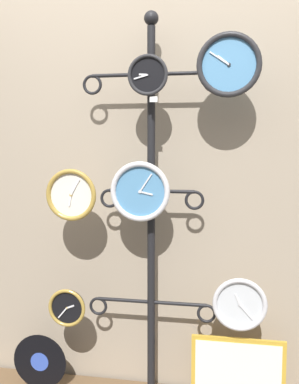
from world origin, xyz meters
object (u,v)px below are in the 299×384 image
at_px(clock_middle_center, 140,192).
at_px(display_stand, 151,253).
at_px(clock_top_center, 148,75).
at_px(clock_bottom_left, 67,308).
at_px(vinyl_record, 40,362).
at_px(clock_bottom_right, 240,304).
at_px(clock_top_right, 229,65).
at_px(clock_middle_left, 71,195).
at_px(picture_frame, 238,373).

bearing_deg(clock_middle_center, display_stand, 63.17).
bearing_deg(clock_top_center, clock_bottom_left, -179.53).
xyz_separation_m(clock_bottom_left, vinyl_record, (-0.19, 0.04, -0.35)).
xyz_separation_m(clock_top_center, clock_bottom_right, (0.47, 0.01, -1.16)).
height_order(clock_top_right, clock_middle_left, clock_top_right).
xyz_separation_m(display_stand, clock_top_center, (0.00, -0.09, 0.93)).
xyz_separation_m(display_stand, picture_frame, (0.47, -0.03, -0.62)).
bearing_deg(clock_top_center, display_stand, 90.75).
bearing_deg(picture_frame, clock_middle_center, -174.50).
distance_m(clock_top_center, clock_bottom_left, 1.31).
bearing_deg(vinyl_record, clock_middle_center, -2.50).
xyz_separation_m(clock_top_right, clock_bottom_left, (-0.85, -0.01, -1.27)).
distance_m(display_stand, clock_bottom_left, 0.55).
relative_size(display_stand, vinyl_record, 6.75).
relative_size(clock_middle_center, vinyl_record, 0.99).
xyz_separation_m(clock_bottom_left, picture_frame, (0.92, 0.06, -0.31)).
bearing_deg(vinyl_record, display_stand, 5.26).
bearing_deg(picture_frame, clock_bottom_right, -87.44).
height_order(clock_middle_left, clock_bottom_left, clock_middle_left).
xyz_separation_m(clock_middle_left, vinyl_record, (-0.23, 0.05, -0.97)).
bearing_deg(display_stand, vinyl_record, -174.74).
bearing_deg(clock_bottom_right, clock_top_center, -179.22).
bearing_deg(clock_top_center, clock_bottom_right, 0.78).
bearing_deg(clock_middle_center, clock_top_right, -0.56).
xyz_separation_m(clock_middle_center, clock_bottom_right, (0.52, -0.00, -0.57)).
bearing_deg(display_stand, picture_frame, -4.21).
xyz_separation_m(clock_top_right, vinyl_record, (-1.04, 0.03, -1.62)).
height_order(display_stand, clock_bottom_left, display_stand).
distance_m(clock_top_right, clock_middle_left, 1.04).
distance_m(display_stand, vinyl_record, 0.91).
bearing_deg(clock_bottom_right, clock_bottom_left, -179.37).
relative_size(clock_middle_left, vinyl_record, 0.88).
bearing_deg(clock_top_center, clock_middle_center, 170.19).
distance_m(clock_middle_center, vinyl_record, 1.16).
distance_m(clock_top_right, clock_middle_center, 0.77).
relative_size(clock_bottom_left, vinyl_record, 0.67).
distance_m(clock_top_center, picture_frame, 1.62).
height_order(clock_middle_center, clock_bottom_left, clock_middle_center).
distance_m(clock_middle_left, vinyl_record, 0.99).
xyz_separation_m(clock_top_right, picture_frame, (0.07, 0.05, -1.59)).
bearing_deg(picture_frame, vinyl_record, -178.77).
bearing_deg(clock_top_right, picture_frame, 36.45).
bearing_deg(clock_bottom_right, clock_top_right, -177.56).
bearing_deg(clock_top_right, display_stand, 167.47).
relative_size(clock_top_center, clock_middle_left, 0.74).
height_order(clock_top_right, vinyl_record, clock_top_right).
distance_m(display_stand, clock_middle_left, 0.53).
distance_m(display_stand, clock_top_right, 1.05).
bearing_deg(clock_middle_center, picture_frame, 5.50).
height_order(clock_middle_center, vinyl_record, clock_middle_center).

